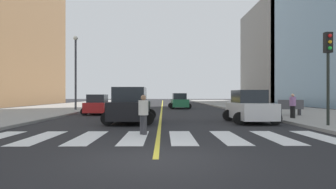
{
  "coord_description": "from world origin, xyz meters",
  "views": [
    {
      "loc": [
        0.2,
        -7.84,
        1.65
      ],
      "look_at": [
        0.84,
        35.46,
        1.66
      ],
      "focal_mm": 33.09,
      "sensor_mm": 36.0,
      "label": 1
    }
  ],
  "objects_px": {
    "car_red_second": "(98,105)",
    "car_black_third": "(130,106)",
    "car_blue_fifth": "(133,99)",
    "pedestrian_crossing": "(143,113)",
    "park_bench": "(290,108)",
    "car_yellow_nearest": "(128,99)",
    "car_white_sixth": "(250,107)",
    "car_green_fourth": "(179,101)",
    "traffic_light_near_corner": "(328,60)",
    "pedestrian_waiting_east": "(293,105)",
    "street_lamp": "(76,66)"
  },
  "relations": [
    {
      "from": "street_lamp",
      "to": "traffic_light_near_corner",
      "type": "bearing_deg",
      "value": -43.46
    },
    {
      "from": "park_bench",
      "to": "car_black_third",
      "type": "bearing_deg",
      "value": 116.29
    },
    {
      "from": "pedestrian_crossing",
      "to": "car_red_second",
      "type": "bearing_deg",
      "value": 157.87
    },
    {
      "from": "car_blue_fifth",
      "to": "traffic_light_near_corner",
      "type": "xyz_separation_m",
      "value": [
        13.52,
        -40.16,
        2.5
      ]
    },
    {
      "from": "car_red_second",
      "to": "car_white_sixth",
      "type": "xyz_separation_m",
      "value": [
        10.55,
        -7.6,
        0.12
      ]
    },
    {
      "from": "pedestrian_crossing",
      "to": "park_bench",
      "type": "bearing_deg",
      "value": 92.08
    },
    {
      "from": "pedestrian_crossing",
      "to": "street_lamp",
      "type": "bearing_deg",
      "value": 161.93
    },
    {
      "from": "car_yellow_nearest",
      "to": "car_green_fourth",
      "type": "xyz_separation_m",
      "value": [
        7.5,
        -12.73,
        -0.12
      ]
    },
    {
      "from": "car_yellow_nearest",
      "to": "pedestrian_crossing",
      "type": "relative_size",
      "value": 2.87
    },
    {
      "from": "car_black_third",
      "to": "car_blue_fifth",
      "type": "distance_m",
      "value": 37.29
    },
    {
      "from": "car_green_fourth",
      "to": "car_white_sixth",
      "type": "xyz_separation_m",
      "value": [
        3.22,
        -18.21,
        0.05
      ]
    },
    {
      "from": "car_red_second",
      "to": "park_bench",
      "type": "relative_size",
      "value": 2.01
    },
    {
      "from": "park_bench",
      "to": "car_yellow_nearest",
      "type": "bearing_deg",
      "value": 34.13
    },
    {
      "from": "car_green_fourth",
      "to": "car_white_sixth",
      "type": "height_order",
      "value": "car_white_sixth"
    },
    {
      "from": "car_green_fourth",
      "to": "traffic_light_near_corner",
      "type": "distance_m",
      "value": 22.43
    },
    {
      "from": "car_blue_fifth",
      "to": "car_red_second",
      "type": "bearing_deg",
      "value": -90.31
    },
    {
      "from": "car_black_third",
      "to": "park_bench",
      "type": "distance_m",
      "value": 11.89
    },
    {
      "from": "car_red_second",
      "to": "street_lamp",
      "type": "distance_m",
      "value": 7.1
    },
    {
      "from": "car_blue_fifth",
      "to": "traffic_light_near_corner",
      "type": "bearing_deg",
      "value": -71.76
    },
    {
      "from": "car_blue_fifth",
      "to": "car_white_sixth",
      "type": "bearing_deg",
      "value": -74.4
    },
    {
      "from": "car_white_sixth",
      "to": "park_bench",
      "type": "bearing_deg",
      "value": -136.49
    },
    {
      "from": "car_red_second",
      "to": "car_green_fourth",
      "type": "bearing_deg",
      "value": 55.2
    },
    {
      "from": "street_lamp",
      "to": "pedestrian_waiting_east",
      "type": "bearing_deg",
      "value": -33.43
    },
    {
      "from": "car_white_sixth",
      "to": "traffic_light_near_corner",
      "type": "distance_m",
      "value": 5.0
    },
    {
      "from": "car_red_second",
      "to": "car_black_third",
      "type": "bearing_deg",
      "value": -65.77
    },
    {
      "from": "car_green_fourth",
      "to": "pedestrian_waiting_east",
      "type": "distance_m",
      "value": 17.92
    },
    {
      "from": "car_red_second",
      "to": "pedestrian_crossing",
      "type": "relative_size",
      "value": 2.27
    },
    {
      "from": "car_blue_fifth",
      "to": "pedestrian_crossing",
      "type": "bearing_deg",
      "value": -84.11
    },
    {
      "from": "car_white_sixth",
      "to": "traffic_light_near_corner",
      "type": "height_order",
      "value": "traffic_light_near_corner"
    },
    {
      "from": "car_black_third",
      "to": "car_green_fourth",
      "type": "height_order",
      "value": "car_black_third"
    },
    {
      "from": "car_yellow_nearest",
      "to": "pedestrian_waiting_east",
      "type": "relative_size",
      "value": 3.0
    },
    {
      "from": "car_green_fourth",
      "to": "street_lamp",
      "type": "relative_size",
      "value": 0.56
    },
    {
      "from": "car_blue_fifth",
      "to": "pedestrian_crossing",
      "type": "relative_size",
      "value": 2.49
    },
    {
      "from": "car_white_sixth",
      "to": "pedestrian_waiting_east",
      "type": "bearing_deg",
      "value": -156.72
    },
    {
      "from": "park_bench",
      "to": "pedestrian_crossing",
      "type": "relative_size",
      "value": 1.13
    },
    {
      "from": "car_black_third",
      "to": "traffic_light_near_corner",
      "type": "distance_m",
      "value": 10.68
    },
    {
      "from": "car_blue_fifth",
      "to": "car_white_sixth",
      "type": "height_order",
      "value": "car_white_sixth"
    },
    {
      "from": "car_white_sixth",
      "to": "park_bench",
      "type": "xyz_separation_m",
      "value": [
        4.07,
        4.09,
        -0.21
      ]
    },
    {
      "from": "car_black_third",
      "to": "pedestrian_crossing",
      "type": "relative_size",
      "value": 2.83
    },
    {
      "from": "traffic_light_near_corner",
      "to": "pedestrian_waiting_east",
      "type": "xyz_separation_m",
      "value": [
        0.22,
        4.68,
        -2.34
      ]
    },
    {
      "from": "car_green_fourth",
      "to": "car_blue_fifth",
      "type": "xyz_separation_m",
      "value": [
        -7.35,
        18.74,
        0.0
      ]
    },
    {
      "from": "car_green_fourth",
      "to": "park_bench",
      "type": "distance_m",
      "value": 15.89
    },
    {
      "from": "car_black_third",
      "to": "car_blue_fifth",
      "type": "xyz_separation_m",
      "value": [
        -3.55,
        37.12,
        -0.11
      ]
    },
    {
      "from": "car_yellow_nearest",
      "to": "street_lamp",
      "type": "bearing_deg",
      "value": -97.84
    },
    {
      "from": "car_black_third",
      "to": "pedestrian_waiting_east",
      "type": "bearing_deg",
      "value": 9.5
    },
    {
      "from": "car_yellow_nearest",
      "to": "traffic_light_near_corner",
      "type": "height_order",
      "value": "traffic_light_near_corner"
    },
    {
      "from": "car_green_fourth",
      "to": "park_bench",
      "type": "height_order",
      "value": "car_green_fourth"
    },
    {
      "from": "car_green_fourth",
      "to": "car_red_second",
      "type": "bearing_deg",
      "value": 52.99
    },
    {
      "from": "car_yellow_nearest",
      "to": "pedestrian_crossing",
      "type": "bearing_deg",
      "value": -80.65
    },
    {
      "from": "car_yellow_nearest",
      "to": "traffic_light_near_corner",
      "type": "relative_size",
      "value": 1.03
    }
  ]
}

